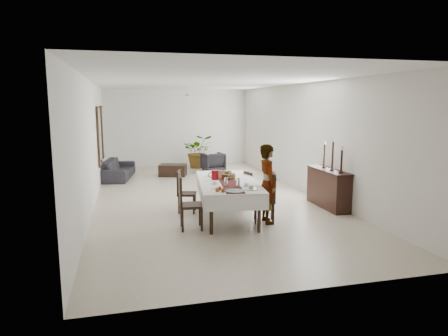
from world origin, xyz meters
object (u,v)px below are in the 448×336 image
sofa (118,169)px  dining_table_top (228,182)px  red_pitcher (215,175)px  woman (268,184)px  sideboard_body (328,189)px

sofa → dining_table_top: bearing=-145.8°
red_pitcher → dining_table_top: bearing=-38.4°
red_pitcher → sofa: size_ratio=0.10×
woman → sideboard_body: (1.96, 0.88, -0.40)m
red_pitcher → woman: size_ratio=0.13×
dining_table_top → sofa: (-2.54, 5.58, -0.48)m
dining_table_top → sideboard_body: (2.69, 0.19, -0.34)m
sideboard_body → sofa: (-5.23, 5.39, -0.14)m
sofa → woman: bearing=-142.8°
red_pitcher → sideboard_body: size_ratio=0.14×
woman → dining_table_top: bearing=47.9°
sideboard_body → sofa: bearing=134.2°
red_pitcher → woman: (0.98, -0.89, -0.08)m
sideboard_body → sofa: size_ratio=0.70×
dining_table_top → sofa: dining_table_top is taller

